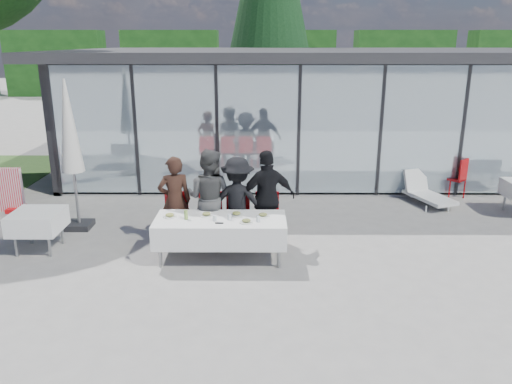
% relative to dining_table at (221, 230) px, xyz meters
% --- Properties ---
extents(ground, '(90.00, 90.00, 0.00)m').
position_rel_dining_table_xyz_m(ground, '(0.58, -0.33, -0.54)').
color(ground, gray).
rests_on(ground, ground).
extents(pavilion, '(14.80, 8.80, 3.44)m').
position_rel_dining_table_xyz_m(pavilion, '(2.59, 7.84, 1.61)').
color(pavilion, gray).
rests_on(pavilion, ground).
extents(treeline, '(62.50, 2.00, 4.40)m').
position_rel_dining_table_xyz_m(treeline, '(-1.42, 27.67, 1.66)').
color(treeline, '#133912').
rests_on(treeline, ground).
extents(dining_table, '(2.26, 0.96, 0.75)m').
position_rel_dining_table_xyz_m(dining_table, '(0.00, 0.00, 0.00)').
color(dining_table, white).
rests_on(dining_table, ground).
extents(diner_a, '(0.77, 0.77, 1.69)m').
position_rel_dining_table_xyz_m(diner_a, '(-0.89, 0.69, 0.31)').
color(diner_a, '#321D16').
rests_on(diner_a, ground).
extents(diner_chair_a, '(0.44, 0.44, 0.97)m').
position_rel_dining_table_xyz_m(diner_chair_a, '(-0.89, 0.75, -0.00)').
color(diner_chair_a, '#B10B0F').
rests_on(diner_chair_a, ground).
extents(diner_b, '(1.13, 1.13, 1.82)m').
position_rel_dining_table_xyz_m(diner_b, '(-0.25, 0.69, 0.37)').
color(diner_b, '#4A4A4A').
rests_on(diner_b, ground).
extents(diner_chair_b, '(0.44, 0.44, 0.97)m').
position_rel_dining_table_xyz_m(diner_chair_b, '(-0.25, 0.75, -0.00)').
color(diner_chair_b, '#B10B0F').
rests_on(diner_chair_b, ground).
extents(diner_c, '(1.22, 1.22, 1.67)m').
position_rel_dining_table_xyz_m(diner_c, '(0.27, 0.69, 0.30)').
color(diner_c, black).
rests_on(diner_c, ground).
extents(diner_chair_c, '(0.44, 0.44, 0.97)m').
position_rel_dining_table_xyz_m(diner_chair_c, '(0.27, 0.75, -0.00)').
color(diner_chair_c, '#B10B0F').
rests_on(diner_chair_c, ground).
extents(diner_d, '(1.31, 1.31, 1.80)m').
position_rel_dining_table_xyz_m(diner_d, '(0.82, 0.69, 0.36)').
color(diner_d, black).
rests_on(diner_d, ground).
extents(diner_chair_d, '(0.44, 0.44, 0.97)m').
position_rel_dining_table_xyz_m(diner_chair_d, '(0.82, 0.75, -0.00)').
color(diner_chair_d, '#B10B0F').
rests_on(diner_chair_d, ground).
extents(plate_a, '(0.24, 0.24, 0.07)m').
position_rel_dining_table_xyz_m(plate_a, '(-0.88, 0.07, 0.24)').
color(plate_a, white).
rests_on(plate_a, dining_table).
extents(plate_b, '(0.24, 0.24, 0.07)m').
position_rel_dining_table_xyz_m(plate_b, '(-0.25, 0.13, 0.24)').
color(plate_b, white).
rests_on(plate_b, dining_table).
extents(plate_c, '(0.24, 0.24, 0.07)m').
position_rel_dining_table_xyz_m(plate_c, '(0.27, 0.16, 0.24)').
color(plate_c, white).
rests_on(plate_c, dining_table).
extents(plate_d, '(0.24, 0.24, 0.07)m').
position_rel_dining_table_xyz_m(plate_d, '(0.73, 0.10, 0.24)').
color(plate_d, white).
rests_on(plate_d, dining_table).
extents(plate_extra, '(0.24, 0.24, 0.07)m').
position_rel_dining_table_xyz_m(plate_extra, '(0.45, -0.21, 0.24)').
color(plate_extra, white).
rests_on(plate_extra, dining_table).
extents(juice_bottle, '(0.06, 0.06, 0.16)m').
position_rel_dining_table_xyz_m(juice_bottle, '(-0.58, -0.04, 0.29)').
color(juice_bottle, '#7EA645').
rests_on(juice_bottle, dining_table).
extents(drinking_glasses, '(0.81, 0.17, 0.10)m').
position_rel_dining_table_xyz_m(drinking_glasses, '(0.24, -0.12, 0.26)').
color(drinking_glasses, silver).
rests_on(drinking_glasses, dining_table).
extents(folded_eyeglasses, '(0.14, 0.03, 0.01)m').
position_rel_dining_table_xyz_m(folded_eyeglasses, '(0.00, -0.25, 0.22)').
color(folded_eyeglasses, black).
rests_on(folded_eyeglasses, dining_table).
extents(spare_table_left, '(0.86, 0.86, 0.74)m').
position_rel_dining_table_xyz_m(spare_table_left, '(-3.34, 0.37, 0.02)').
color(spare_table_left, white).
rests_on(spare_table_left, ground).
extents(spare_chair_b, '(0.62, 0.62, 0.97)m').
position_rel_dining_table_xyz_m(spare_chair_b, '(5.54, 3.67, -0.00)').
color(spare_chair_b, '#B10B0F').
rests_on(spare_chair_b, ground).
extents(market_umbrella, '(0.50, 0.50, 3.00)m').
position_rel_dining_table_xyz_m(market_umbrella, '(-3.01, 1.49, 1.39)').
color(market_umbrella, black).
rests_on(market_umbrella, ground).
extents(lounger, '(1.04, 1.46, 0.72)m').
position_rel_dining_table_xyz_m(lounger, '(4.60, 3.22, -0.28)').
color(lounger, silver).
rests_on(lounger, ground).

